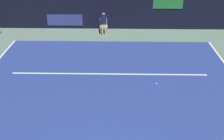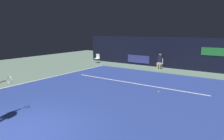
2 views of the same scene
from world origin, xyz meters
name	(u,v)px [view 1 (image 1 of 2)]	position (x,y,z in m)	size (l,w,h in m)	color
ground_plane	(107,100)	(0.00, 5.17, 0.00)	(33.37, 33.37, 0.00)	slate
court_surface	(107,100)	(0.00, 5.17, 0.01)	(10.99, 12.34, 0.01)	navy
line_service	(109,74)	(0.00, 7.33, 0.01)	(8.57, 0.10, 0.01)	white
back_wall	(112,8)	(0.00, 13.75, 1.30)	(16.81, 0.33, 2.60)	black
line_judge_on_chair	(104,23)	(-0.49, 12.67, 0.69)	(0.48, 0.56, 1.32)	white
tennis_ball	(156,84)	(1.97, 6.44, 0.05)	(0.07, 0.07, 0.07)	#CCE033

